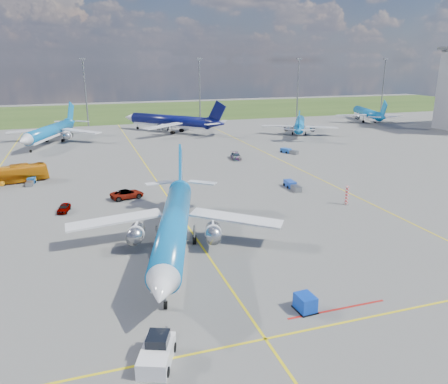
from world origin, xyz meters
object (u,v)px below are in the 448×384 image
object	(u,v)px
pushback_tug	(157,352)
baggage_tug_e	(289,151)
bg_jet_ene	(367,122)
main_airliner	(175,252)
baggage_tug_w	(292,185)
bg_jet_n	(170,132)
bg_jet_ne	(299,134)
baggage_tug_c	(31,181)
uld_container	(305,303)
warning_post	(347,195)
apron_bus	(14,174)
bg_jet_nnw	(52,144)
service_car_c	(236,156)
service_car_b	(127,194)
service_car_a	(64,208)

from	to	relation	value
pushback_tug	baggage_tug_e	size ratio (longest dim) A/B	1.21
bg_jet_ene	main_airliner	xyz separation A→B (m)	(-91.68, -90.21, 0.00)
baggage_tug_w	baggage_tug_e	xyz separation A→B (m)	(13.15, 27.89, -0.03)
bg_jet_n	pushback_tug	distance (m)	110.09
pushback_tug	bg_jet_ne	bearing A→B (deg)	78.73
pushback_tug	baggage_tug_c	bearing A→B (deg)	125.22
main_airliner	uld_container	xyz separation A→B (m)	(8.62, -16.11, 0.76)
bg_jet_n	uld_container	xyz separation A→B (m)	(-8.97, -104.83, 0.76)
bg_jet_n	warning_post	bearing A→B (deg)	55.82
main_airliner	apron_bus	size ratio (longest dim) A/B	3.13
bg_jet_nnw	service_car_c	world-z (taller)	bg_jet_nnw
main_airliner	bg_jet_ne	bearing A→B (deg)	69.12
bg_jet_ene	baggage_tug_c	bearing A→B (deg)	42.12
pushback_tug	baggage_tug_w	distance (m)	49.63
warning_post	bg_jet_ene	bearing A→B (deg)	52.53
bg_jet_ene	main_airliner	world-z (taller)	main_airliner
baggage_tug_w	baggage_tug_c	size ratio (longest dim) A/B	1.12
apron_bus	baggage_tug_c	size ratio (longest dim) A/B	2.56
pushback_tug	uld_container	bearing A→B (deg)	33.30
bg_jet_ene	uld_container	world-z (taller)	bg_jet_ene
uld_container	service_car_b	distance (m)	40.91
service_car_a	warning_post	bearing A→B (deg)	-0.61
main_airliner	service_car_a	distance (m)	23.18
service_car_a	baggage_tug_w	bearing A→B (deg)	13.90
pushback_tug	service_car_c	size ratio (longest dim) A/B	1.19
service_car_c	baggage_tug_c	distance (m)	43.68
baggage_tug_w	baggage_tug_c	world-z (taller)	baggage_tug_w
service_car_b	pushback_tug	bearing A→B (deg)	162.79
service_car_b	baggage_tug_w	distance (m)	28.66
warning_post	bg_jet_n	distance (m)	80.55
main_airliner	uld_container	bearing A→B (deg)	-45.90
service_car_a	bg_jet_n	bearing A→B (deg)	79.42
warning_post	baggage_tug_c	distance (m)	56.25
service_car_a	main_airliner	bearing A→B (deg)	-43.50
bg_jet_n	main_airliner	bearing A→B (deg)	36.12
bg_jet_ne	service_car_a	bearing A→B (deg)	67.55
uld_container	baggage_tug_w	distance (m)	39.77
bg_jet_n	main_airliner	world-z (taller)	bg_jet_n
bg_jet_ne	service_car_a	distance (m)	86.67
apron_bus	service_car_c	world-z (taller)	apron_bus
bg_jet_nnw	warning_post	bearing A→B (deg)	-36.24
bg_jet_ne	pushback_tug	bearing A→B (deg)	85.78
baggage_tug_c	service_car_c	bearing A→B (deg)	15.38
bg_jet_nnw	uld_container	bearing A→B (deg)	-54.57
bg_jet_n	bg_jet_nnw	bearing A→B (deg)	-28.38
pushback_tug	baggage_tug_e	world-z (taller)	pushback_tug
service_car_c	baggage_tug_e	distance (m)	14.66
baggage_tug_e	warning_post	bearing A→B (deg)	-128.10
uld_container	bg_jet_ne	bearing A→B (deg)	58.67
main_airliner	baggage_tug_w	bearing A→B (deg)	53.92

